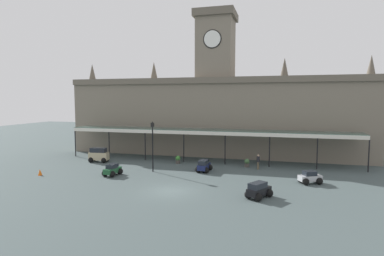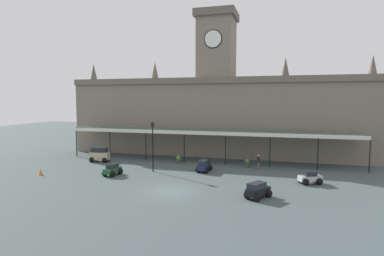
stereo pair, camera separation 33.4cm
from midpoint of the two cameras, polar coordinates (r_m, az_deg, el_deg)
The scene contains 13 objects.
ground_plane at distance 27.79m, azimuth -4.18°, elevation -11.17°, with size 140.00×140.00×0.00m, color #404D4D.
station_building at distance 45.40m, azimuth 3.98°, elevation 2.96°, with size 41.23×6.92×19.81m.
entrance_canopy at distance 40.01m, azimuth 2.35°, elevation -0.53°, with size 36.36×3.26×4.01m.
car_silver_sedan at distance 31.84m, azimuth 20.01°, elevation -8.42°, with size 2.24×2.01×1.19m.
car_green_sedan at distance 34.10m, azimuth -14.29°, elevation -7.37°, with size 1.67×2.14×1.19m.
car_black_estate at distance 26.27m, azimuth 11.45°, elevation -10.94°, with size 2.21×2.43×1.27m.
car_beige_van at distance 41.64m, azimuth -16.52°, elevation -4.74°, with size 2.49×1.77×1.77m.
car_navy_estate at distance 34.84m, azimuth 1.85°, elevation -6.84°, with size 1.61×2.29×1.27m.
pedestrian_near_entrance at distance 36.52m, azimuth 11.46°, elevation -5.83°, with size 0.34×0.39×1.67m.
victorian_lamppost at distance 34.57m, azimuth -7.31°, elevation -2.31°, with size 0.30×0.30×5.44m.
traffic_cone at distance 36.74m, azimuth -25.72°, elevation -7.12°, with size 0.40×0.40×0.64m, color orange.
planter_forecourt_centre at distance 37.59m, azimuth 9.52°, elevation -6.14°, with size 0.60×0.60×0.96m.
planter_by_canopy at distance 39.09m, azimuth -2.77°, elevation -5.64°, with size 0.60×0.60×0.96m.
Camera 1 is at (8.80, -25.16, 7.80)m, focal length 29.90 mm.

